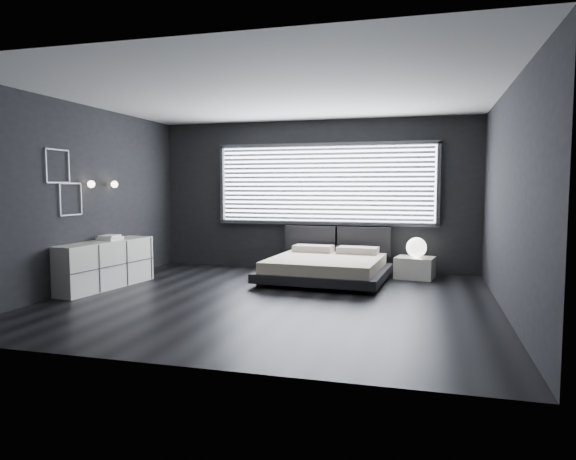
# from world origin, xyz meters

# --- Properties ---
(room) EXTENTS (6.04, 6.00, 2.80)m
(room) POSITION_xyz_m (0.00, 0.00, 1.40)
(room) COLOR black
(room) RESTS_ON ground
(window) EXTENTS (4.14, 0.09, 1.52)m
(window) POSITION_xyz_m (0.20, 2.70, 1.61)
(window) COLOR white
(window) RESTS_ON ground
(headboard) EXTENTS (1.96, 0.16, 0.52)m
(headboard) POSITION_xyz_m (0.45, 2.64, 0.57)
(headboard) COLOR black
(headboard) RESTS_ON ground
(sconce_near) EXTENTS (0.18, 0.11, 0.11)m
(sconce_near) POSITION_xyz_m (-2.88, 0.05, 1.60)
(sconce_near) COLOR silver
(sconce_near) RESTS_ON ground
(sconce_far) EXTENTS (0.18, 0.11, 0.11)m
(sconce_far) POSITION_xyz_m (-2.88, 0.65, 1.60)
(sconce_far) COLOR silver
(sconce_far) RESTS_ON ground
(wall_art_upper) EXTENTS (0.01, 0.48, 0.48)m
(wall_art_upper) POSITION_xyz_m (-2.98, -0.55, 1.85)
(wall_art_upper) COLOR #47474C
(wall_art_upper) RESTS_ON ground
(wall_art_lower) EXTENTS (0.01, 0.48, 0.48)m
(wall_art_lower) POSITION_xyz_m (-2.98, -0.30, 1.38)
(wall_art_lower) COLOR #47474C
(wall_art_lower) RESTS_ON ground
(bed) EXTENTS (2.08, 1.99, 0.51)m
(bed) POSITION_xyz_m (0.45, 1.59, 0.24)
(bed) COLOR black
(bed) RESTS_ON ground
(nightstand) EXTENTS (0.70, 0.62, 0.36)m
(nightstand) POSITION_xyz_m (1.87, 2.24, 0.18)
(nightstand) COLOR white
(nightstand) RESTS_ON ground
(orb_lamp) EXTENTS (0.34, 0.34, 0.34)m
(orb_lamp) POSITION_xyz_m (1.89, 2.21, 0.53)
(orb_lamp) COLOR white
(orb_lamp) RESTS_ON nightstand
(dresser) EXTENTS (0.74, 1.86, 0.73)m
(dresser) POSITION_xyz_m (-2.77, 0.13, 0.36)
(dresser) COLOR white
(dresser) RESTS_ON ground
(book_stack) EXTENTS (0.28, 0.37, 0.07)m
(book_stack) POSITION_xyz_m (-2.79, 0.35, 0.76)
(book_stack) COLOR white
(book_stack) RESTS_ON dresser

